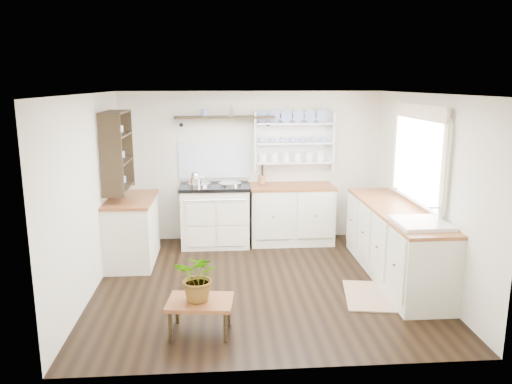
% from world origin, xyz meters
% --- Properties ---
extents(floor, '(4.00, 3.80, 0.01)m').
position_xyz_m(floor, '(0.00, 0.00, 0.00)').
color(floor, black).
rests_on(floor, ground).
extents(wall_back, '(4.00, 0.02, 2.30)m').
position_xyz_m(wall_back, '(0.00, 1.90, 1.15)').
color(wall_back, silver).
rests_on(wall_back, ground).
extents(wall_right, '(0.02, 3.80, 2.30)m').
position_xyz_m(wall_right, '(2.00, 0.00, 1.15)').
color(wall_right, silver).
rests_on(wall_right, ground).
extents(wall_left, '(0.02, 3.80, 2.30)m').
position_xyz_m(wall_left, '(-2.00, 0.00, 1.15)').
color(wall_left, silver).
rests_on(wall_left, ground).
extents(ceiling, '(4.00, 3.80, 0.01)m').
position_xyz_m(ceiling, '(0.00, 0.00, 2.30)').
color(ceiling, white).
rests_on(ceiling, wall_back).
extents(window, '(0.08, 1.55, 1.22)m').
position_xyz_m(window, '(1.95, 0.15, 1.56)').
color(window, white).
rests_on(window, wall_right).
extents(aga_cooker, '(1.04, 0.72, 0.96)m').
position_xyz_m(aga_cooker, '(-0.57, 1.57, 0.47)').
color(aga_cooker, white).
rests_on(aga_cooker, floor).
extents(back_cabinets, '(1.27, 0.63, 0.90)m').
position_xyz_m(back_cabinets, '(0.60, 1.60, 0.46)').
color(back_cabinets, beige).
rests_on(back_cabinets, floor).
extents(right_cabinets, '(0.62, 2.43, 0.90)m').
position_xyz_m(right_cabinets, '(1.70, 0.10, 0.46)').
color(right_cabinets, beige).
rests_on(right_cabinets, floor).
extents(belfast_sink, '(0.55, 0.60, 0.45)m').
position_xyz_m(belfast_sink, '(1.70, -0.65, 0.80)').
color(belfast_sink, white).
rests_on(belfast_sink, right_cabinets).
extents(left_cabinets, '(0.62, 1.13, 0.90)m').
position_xyz_m(left_cabinets, '(-1.70, 0.90, 0.46)').
color(left_cabinets, beige).
rests_on(left_cabinets, floor).
extents(plate_rack, '(1.20, 0.22, 0.90)m').
position_xyz_m(plate_rack, '(0.65, 1.86, 1.56)').
color(plate_rack, white).
rests_on(plate_rack, wall_back).
extents(high_shelf, '(1.50, 0.29, 0.16)m').
position_xyz_m(high_shelf, '(-0.40, 1.78, 1.91)').
color(high_shelf, black).
rests_on(high_shelf, wall_back).
extents(left_shelving, '(0.28, 0.80, 1.05)m').
position_xyz_m(left_shelving, '(-1.84, 0.90, 1.55)').
color(left_shelving, black).
rests_on(left_shelving, wall_left).
extents(kettle, '(0.18, 0.18, 0.22)m').
position_xyz_m(kettle, '(-0.85, 1.45, 1.04)').
color(kettle, silver).
rests_on(kettle, aga_cooker).
extents(utensil_crock, '(0.11, 0.11, 0.13)m').
position_xyz_m(utensil_crock, '(0.15, 1.68, 0.97)').
color(utensil_crock, '#9B6039').
rests_on(utensil_crock, back_cabinets).
extents(center_table, '(0.68, 0.52, 0.34)m').
position_xyz_m(center_table, '(-0.71, -1.20, 0.30)').
color(center_table, brown).
rests_on(center_table, floor).
extents(potted_plant, '(0.55, 0.52, 0.49)m').
position_xyz_m(potted_plant, '(-0.71, -1.20, 0.59)').
color(potted_plant, '#3F7233').
rests_on(potted_plant, center_table).
extents(floor_rug, '(0.68, 0.93, 0.02)m').
position_xyz_m(floor_rug, '(1.22, -0.49, 0.01)').
color(floor_rug, '#956E57').
rests_on(floor_rug, floor).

